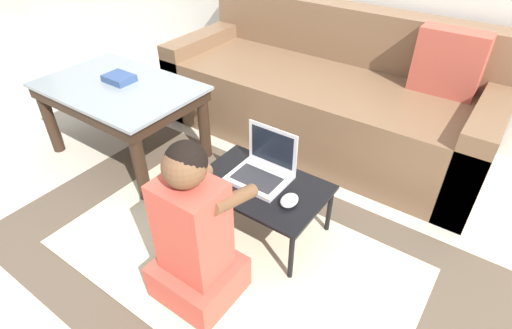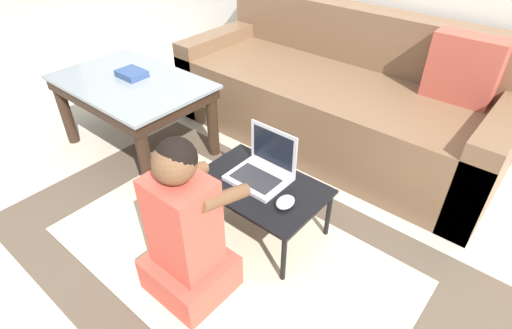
% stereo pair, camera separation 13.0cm
% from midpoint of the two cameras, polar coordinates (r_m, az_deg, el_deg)
% --- Properties ---
extents(ground_plane, '(16.00, 16.00, 0.00)m').
position_cam_midpoint_polar(ground_plane, '(2.08, -6.32, -9.66)').
color(ground_plane, beige).
extents(area_rug, '(2.31, 1.35, 0.01)m').
position_cam_midpoint_polar(area_rug, '(1.96, -5.22, -12.93)').
color(area_rug, brown).
rests_on(area_rug, ground_plane).
extents(couch, '(2.08, 0.85, 0.81)m').
position_cam_midpoint_polar(couch, '(2.70, 8.65, 9.58)').
color(couch, brown).
rests_on(couch, ground_plane).
extents(coffee_table, '(0.95, 0.62, 0.48)m').
position_cam_midpoint_polar(coffee_table, '(2.57, -20.23, 9.05)').
color(coffee_table, gray).
rests_on(coffee_table, ground_plane).
extents(laptop_desk, '(0.61, 0.41, 0.29)m').
position_cam_midpoint_polar(laptop_desk, '(1.91, -1.18, -3.58)').
color(laptop_desk, black).
rests_on(laptop_desk, ground_plane).
extents(laptop, '(0.27, 0.23, 0.24)m').
position_cam_midpoint_polar(laptop, '(1.92, -1.04, -0.88)').
color(laptop, silver).
rests_on(laptop, laptop_desk).
extents(computer_mouse, '(0.07, 0.10, 0.04)m').
position_cam_midpoint_polar(computer_mouse, '(1.78, 2.69, -5.20)').
color(computer_mouse, silver).
rests_on(computer_mouse, laptop_desk).
extents(person_seated, '(0.33, 0.40, 0.77)m').
position_cam_midpoint_polar(person_seated, '(1.62, -11.09, -10.32)').
color(person_seated, '#CC4C3D').
rests_on(person_seated, ground_plane).
extents(book_on_table, '(0.17, 0.13, 0.04)m').
position_cam_midpoint_polar(book_on_table, '(2.57, -20.38, 11.46)').
color(book_on_table, '#334C7F').
rests_on(book_on_table, coffee_table).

